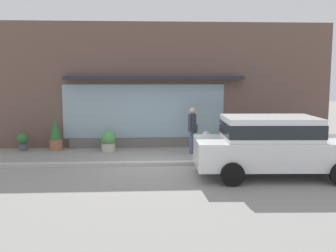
# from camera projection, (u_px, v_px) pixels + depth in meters

# --- Properties ---
(ground_plane) EXTENTS (60.00, 60.00, 0.00)m
(ground_plane) POSITION_uv_depth(u_px,v_px,m) (157.00, 164.00, 12.26)
(ground_plane) COLOR gray
(curb_strip) EXTENTS (14.00, 0.24, 0.12)m
(curb_strip) POSITION_uv_depth(u_px,v_px,m) (157.00, 164.00, 12.05)
(curb_strip) COLOR #B2B2AD
(curb_strip) RESTS_ON ground_plane
(storefront) EXTENTS (14.00, 0.81, 4.85)m
(storefront) POSITION_uv_depth(u_px,v_px,m) (154.00, 87.00, 15.11)
(storefront) COLOR brown
(storefront) RESTS_ON ground_plane
(fire_hydrant) EXTENTS (0.41, 0.37, 0.90)m
(fire_hydrant) POSITION_uv_depth(u_px,v_px,m) (206.00, 144.00, 13.26)
(fire_hydrant) COLOR #B2B2B7
(fire_hydrant) RESTS_ON ground_plane
(pedestrian_with_handbag) EXTENTS (0.41, 0.63, 1.66)m
(pedestrian_with_handbag) POSITION_uv_depth(u_px,v_px,m) (192.00, 127.00, 13.82)
(pedestrian_with_handbag) COLOR #475675
(pedestrian_with_handbag) RESTS_ON ground_plane
(parked_car_white) EXTENTS (4.59, 2.19, 1.68)m
(parked_car_white) POSITION_uv_depth(u_px,v_px,m) (274.00, 143.00, 10.63)
(parked_car_white) COLOR white
(parked_car_white) RESTS_ON ground_plane
(potted_plant_trailing_edge) EXTENTS (0.44, 0.44, 0.85)m
(potted_plant_trailing_edge) POSITION_uv_depth(u_px,v_px,m) (257.00, 138.00, 14.78)
(potted_plant_trailing_edge) COLOR #33473D
(potted_plant_trailing_edge) RESTS_ON ground_plane
(potted_plant_doorstep) EXTENTS (0.48, 0.48, 1.24)m
(potted_plant_doorstep) POSITION_uv_depth(u_px,v_px,m) (56.00, 135.00, 14.49)
(potted_plant_doorstep) COLOR #9E6042
(potted_plant_doorstep) RESTS_ON ground_plane
(potted_plant_corner_tall) EXTENTS (0.55, 0.55, 0.77)m
(potted_plant_corner_tall) POSITION_uv_depth(u_px,v_px,m) (108.00, 141.00, 14.30)
(potted_plant_corner_tall) COLOR #B7B2A3
(potted_plant_corner_tall) RESTS_ON ground_plane
(potted_plant_window_left) EXTENTS (0.41, 0.41, 0.67)m
(potted_plant_window_left) POSITION_uv_depth(u_px,v_px,m) (23.00, 141.00, 14.40)
(potted_plant_window_left) COLOR #4C4C51
(potted_plant_window_left) RESTS_ON ground_plane
(potted_plant_by_entrance) EXTENTS (0.62, 0.62, 0.81)m
(potted_plant_by_entrance) POSITION_uv_depth(u_px,v_px,m) (235.00, 138.00, 14.78)
(potted_plant_by_entrance) COLOR #B7B2A3
(potted_plant_by_entrance) RESTS_ON ground_plane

